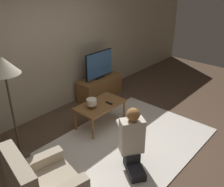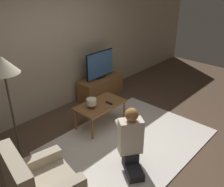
# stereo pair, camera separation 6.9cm
# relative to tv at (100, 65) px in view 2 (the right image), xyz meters

# --- Properties ---
(ground_plane) EXTENTS (10.00, 10.00, 0.00)m
(ground_plane) POSITION_rel_tv_xyz_m (-1.07, -1.61, -0.79)
(ground_plane) COLOR brown
(wall_back) EXTENTS (10.00, 0.06, 2.60)m
(wall_back) POSITION_rel_tv_xyz_m (-1.07, 0.32, 0.51)
(wall_back) COLOR tan
(wall_back) RESTS_ON ground_plane
(rug) EXTENTS (2.99, 2.00, 0.02)m
(rug) POSITION_rel_tv_xyz_m (-1.07, -1.61, -0.78)
(rug) COLOR silver
(rug) RESTS_ON ground_plane
(tv_stand) EXTENTS (1.10, 0.43, 0.47)m
(tv_stand) POSITION_rel_tv_xyz_m (0.00, -0.00, -0.55)
(tv_stand) COLOR brown
(tv_stand) RESTS_ON ground_plane
(tv) EXTENTS (0.79, 0.08, 0.62)m
(tv) POSITION_rel_tv_xyz_m (0.00, 0.00, 0.00)
(tv) COLOR black
(tv) RESTS_ON tv_stand
(coffee_table) EXTENTS (0.93, 0.53, 0.45)m
(coffee_table) POSITION_rel_tv_xyz_m (-0.87, -0.86, -0.38)
(coffee_table) COLOR brown
(coffee_table) RESTS_ON ground_plane
(floor_lamp) EXTENTS (0.43, 0.43, 1.66)m
(floor_lamp) POSITION_rel_tv_xyz_m (-2.39, -0.58, 0.66)
(floor_lamp) COLOR #4C4233
(floor_lamp) RESTS_ON ground_plane
(person_kneeling) EXTENTS (0.65, 0.79, 0.98)m
(person_kneeling) POSITION_rel_tv_xyz_m (-1.38, -1.99, -0.29)
(person_kneeling) COLOR #232328
(person_kneeling) RESTS_ON rug
(table_lamp) EXTENTS (0.18, 0.18, 0.17)m
(table_lamp) POSITION_rel_tv_xyz_m (-1.07, -0.84, -0.23)
(table_lamp) COLOR #4C3823
(table_lamp) RESTS_ON coffee_table
(remote) EXTENTS (0.04, 0.15, 0.02)m
(remote) POSITION_rel_tv_xyz_m (-0.75, -0.97, -0.32)
(remote) COLOR black
(remote) RESTS_ON coffee_table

